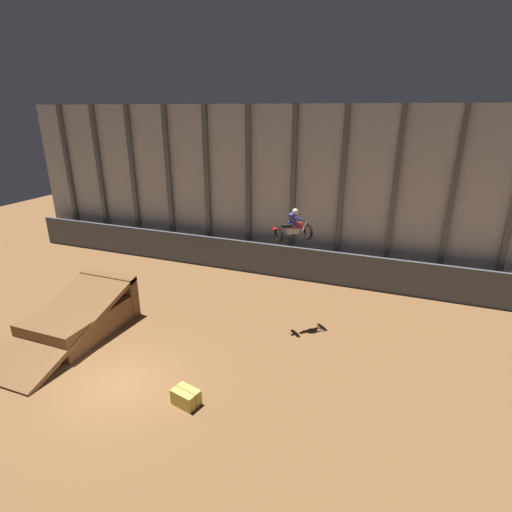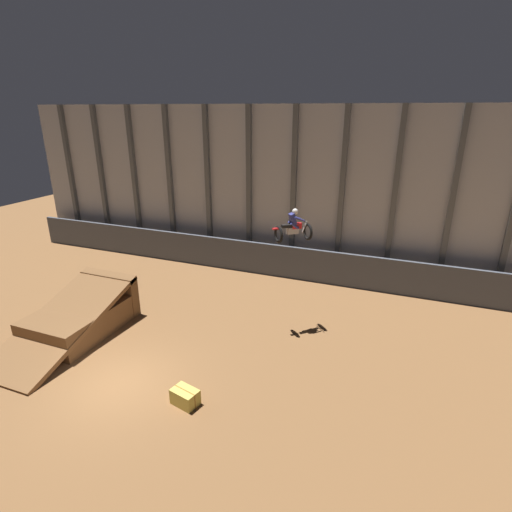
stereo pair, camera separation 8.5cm
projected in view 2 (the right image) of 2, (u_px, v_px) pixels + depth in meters
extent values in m
plane|color=brown|center=(119.00, 384.00, 14.57)|extent=(60.00, 60.00, 0.00)
cube|color=#A3A8B2|center=(250.00, 190.00, 24.10)|extent=(32.00, 0.12, 9.71)
cube|color=#4C5156|center=(71.00, 177.00, 28.64)|extent=(0.28, 0.28, 9.71)
cube|color=#4C5156|center=(102.00, 179.00, 27.69)|extent=(0.28, 0.28, 9.71)
cube|color=#4C5156|center=(135.00, 182.00, 26.75)|extent=(0.28, 0.28, 9.71)
cube|color=#4C5156|center=(170.00, 184.00, 25.81)|extent=(0.28, 0.28, 9.71)
cube|color=#4C5156|center=(208.00, 187.00, 24.87)|extent=(0.28, 0.28, 9.71)
cube|color=#4C5156|center=(249.00, 190.00, 23.92)|extent=(0.28, 0.28, 9.71)
cube|color=#4C5156|center=(293.00, 193.00, 22.98)|extent=(0.28, 0.28, 9.71)
cube|color=#4C5156|center=(341.00, 197.00, 22.04)|extent=(0.28, 0.28, 9.71)
cube|color=#4C5156|center=(394.00, 201.00, 21.10)|extent=(0.28, 0.28, 9.71)
cube|color=#4C5156|center=(451.00, 205.00, 20.15)|extent=(0.28, 0.28, 9.71)
cube|color=#474C56|center=(243.00, 256.00, 24.39)|extent=(31.36, 0.20, 1.95)
cube|color=brown|center=(81.00, 319.00, 17.90)|extent=(2.92, 4.48, 1.18)
cube|color=brown|center=(111.00, 293.00, 19.50)|extent=(2.98, 0.50, 1.96)
cube|color=brown|center=(63.00, 321.00, 16.92)|extent=(2.98, 6.46, 2.15)
torus|color=black|center=(308.00, 232.00, 17.25)|extent=(0.60, 0.62, 0.73)
torus|color=black|center=(279.00, 234.00, 16.74)|extent=(0.60, 0.62, 0.73)
cube|color=#B7B7BC|center=(292.00, 231.00, 16.93)|extent=(0.51, 0.49, 0.30)
cube|color=red|center=(296.00, 226.00, 16.93)|extent=(0.46, 0.45, 0.25)
cube|color=black|center=(288.00, 226.00, 16.78)|extent=(0.52, 0.50, 0.14)
cube|color=red|center=(277.00, 229.00, 16.61)|extent=(0.36, 0.35, 0.07)
cylinder|color=#B7B7BC|center=(304.00, 227.00, 17.10)|extent=(0.24, 0.23, 0.53)
cylinder|color=black|center=(304.00, 221.00, 17.01)|extent=(0.50, 0.49, 0.04)
cube|color=navy|center=(293.00, 219.00, 16.75)|extent=(0.42, 0.42, 0.53)
sphere|color=silver|center=(295.00, 212.00, 16.68)|extent=(0.37, 0.37, 0.27)
cylinder|color=navy|center=(292.00, 224.00, 16.97)|extent=(0.37, 0.36, 0.34)
cylinder|color=navy|center=(295.00, 226.00, 16.76)|extent=(0.37, 0.36, 0.34)
cylinder|color=navy|center=(296.00, 217.00, 16.97)|extent=(0.43, 0.41, 0.27)
cylinder|color=navy|center=(299.00, 219.00, 16.70)|extent=(0.43, 0.41, 0.27)
cube|color=#CCB751|center=(185.00, 397.00, 13.49)|extent=(1.01, 0.79, 0.56)
cube|color=#996623|center=(185.00, 397.00, 13.49)|extent=(0.89, 0.25, 0.57)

